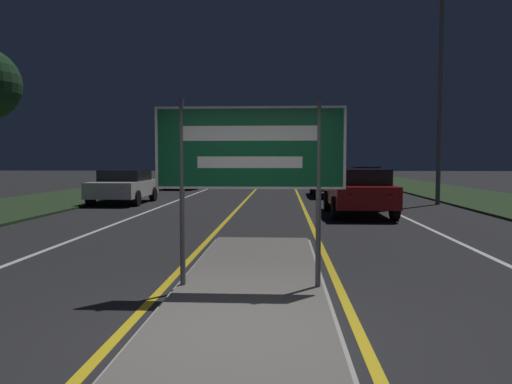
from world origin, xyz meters
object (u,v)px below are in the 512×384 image
car_receding_0 (359,191)px  car_receding_1 (332,181)px  car_approaching_1 (185,176)px  car_receding_3 (304,171)px  car_receding_2 (365,176)px  car_approaching_0 (124,186)px  streetlight_right_near (441,33)px  highway_sign (250,154)px

car_receding_0 → car_receding_1: car_receding_0 is taller
car_approaching_1 → car_receding_3: bearing=62.4°
car_receding_2 → car_approaching_0: (-11.91, -13.11, -0.00)m
car_approaching_0 → car_approaching_1: size_ratio=0.85×
car_receding_2 → car_approaching_0: bearing=-132.3°
car_approaching_1 → car_approaching_0: bearing=-92.1°
car_receding_1 → car_receding_3: (-0.51, 21.78, 0.00)m
car_receding_1 → car_receding_2: 9.09m
car_approaching_0 → car_approaching_1: (0.39, 10.95, 0.04)m
streetlight_right_near → car_approaching_0: bearing=-179.3°
streetlight_right_near → car_receding_3: size_ratio=2.60×
highway_sign → car_receding_3: highway_sign is taller
car_receding_3 → car_receding_1: bearing=-88.7°
car_receding_0 → car_approaching_0: (-8.93, 3.98, -0.07)m
streetlight_right_near → car_receding_2: bearing=93.5°
car_receding_0 → highway_sign: bearing=-106.6°
streetlight_right_near → car_approaching_0: size_ratio=2.61×
streetlight_right_near → car_receding_3: streetlight_right_near is taller
car_receding_0 → car_receding_1: (-0.00, 8.49, -0.03)m
car_receding_3 → car_approaching_0: size_ratio=1.00×
car_receding_0 → car_receding_1: size_ratio=0.91×
car_receding_2 → car_approaching_0: size_ratio=1.00×
highway_sign → car_approaching_0: size_ratio=0.61×
highway_sign → car_approaching_1: size_ratio=0.52×
car_receding_0 → car_receding_3: car_receding_0 is taller
streetlight_right_near → car_approaching_1: bearing=138.7°
streetlight_right_near → car_approaching_0: (-12.69, -0.15, -6.01)m
streetlight_right_near → car_approaching_1: 17.43m
car_receding_1 → car_approaching_0: bearing=-153.2°
car_receding_3 → car_approaching_1: car_receding_3 is taller
streetlight_right_near → car_receding_2: (-0.78, 12.96, -6.01)m
streetlight_right_near → car_receding_3: 27.15m
car_receding_2 → car_approaching_1: 11.71m
highway_sign → car_approaching_1: bearing=103.0°
car_approaching_0 → highway_sign: bearing=-65.9°
car_receding_0 → car_approaching_0: 9.78m
streetlight_right_near → car_receding_2: 14.30m
car_receding_2 → car_receding_0: bearing=-99.9°
highway_sign → car_approaching_0: 14.91m
highway_sign → car_receding_2: bearing=77.7°
highway_sign → streetlight_right_near: bearing=64.3°
streetlight_right_near → car_approaching_0: 14.05m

